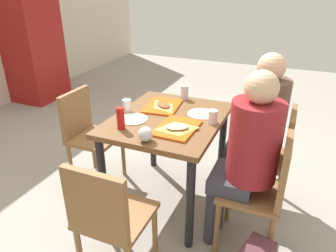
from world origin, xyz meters
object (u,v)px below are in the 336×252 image
object	(u,v)px
chair_left_end	(108,216)
condiment_bottle	(121,118)
chair_near_right	(273,152)
tray_red_near	(177,128)
tray_red_far	(163,106)
paper_plate_center	(133,119)
chair_far_side	(87,130)
chair_near_left	(265,187)
pizza_slice_b	(163,105)
plastic_cup_a	(127,106)
soda_can	(185,93)
drink_fridge	(32,37)
person_in_red	(247,150)
pizza_slice_a	(177,127)
plastic_cup_b	(213,117)
paper_plate_near_edge	(202,114)
foil_bundle	(146,134)
main_table	(168,130)
person_in_brown_jacket	(259,121)

from	to	relation	value
chair_left_end	condiment_bottle	size ratio (longest dim) A/B	5.36
chair_near_right	tray_red_near	size ratio (longest dim) A/B	2.38
tray_red_far	paper_plate_center	size ratio (longest dim) A/B	1.64
chair_far_side	chair_near_left	bearing A→B (deg)	-98.87
pizza_slice_b	chair_near_right	bearing A→B (deg)	-84.15
plastic_cup_a	condiment_bottle	xyz separation A→B (m)	(-0.29, -0.12, 0.03)
pizza_slice_b	plastic_cup_a	world-z (taller)	plastic_cup_a
chair_near_left	pizza_slice_b	bearing A→B (deg)	65.94
soda_can	drink_fridge	xyz separation A→B (m)	(1.13, 2.83, 0.12)
person_in_red	pizza_slice_b	xyz separation A→B (m)	(0.40, 0.75, 0.04)
pizza_slice_a	plastic_cup_b	size ratio (longest dim) A/B	2.80
paper_plate_center	paper_plate_near_edge	distance (m)	0.53
tray_red_far	foil_bundle	distance (m)	0.61
chair_left_end	drink_fridge	size ratio (longest dim) A/B	0.45
main_table	tray_red_near	xyz separation A→B (m)	(-0.17, -0.14, 0.12)
main_table	person_in_brown_jacket	xyz separation A→B (m)	(0.25, -0.65, 0.10)
soda_can	condiment_bottle	bearing A→B (deg)	164.70
chair_near_left	plastic_cup_a	bearing A→B (deg)	78.93
soda_can	tray_red_near	bearing A→B (deg)	-164.70
person_in_red	pizza_slice_a	bearing A→B (deg)	84.02
chair_far_side	chair_left_end	bearing A→B (deg)	-138.03
chair_near_left	plastic_cup_b	distance (m)	0.61
chair_near_left	tray_red_near	xyz separation A→B (m)	(0.07, 0.65, 0.27)
main_table	paper_plate_center	size ratio (longest dim) A/B	4.47
paper_plate_center	soda_can	world-z (taller)	soda_can
main_table	drink_fridge	world-z (taller)	drink_fridge
chair_near_left	soda_can	distance (m)	1.09
pizza_slice_a	pizza_slice_b	xyz separation A→B (m)	(0.35, 0.26, 0.00)
pizza_slice_b	condiment_bottle	bearing A→B (deg)	166.47
chair_near_right	foil_bundle	size ratio (longest dim) A/B	8.58
pizza_slice_a	soda_can	size ratio (longest dim) A/B	2.30
tray_red_far	chair_near_left	bearing A→B (deg)	-114.70
soda_can	drink_fridge	bearing A→B (deg)	68.21
tray_red_near	tray_red_far	distance (m)	0.43
chair_near_right	chair_far_side	size ratio (longest dim) A/B	1.00
tray_red_near	soda_can	xyz separation A→B (m)	(0.59, 0.16, 0.05)
main_table	plastic_cup_a	distance (m)	0.38
condiment_bottle	tray_red_near	bearing A→B (deg)	-67.90
pizza_slice_a	plastic_cup_a	size ratio (longest dim) A/B	2.80
plastic_cup_b	condiment_bottle	size ratio (longest dim) A/B	0.62
chair_near_right	soda_can	bearing A→B (deg)	77.97
person_in_brown_jacket	plastic_cup_a	size ratio (longest dim) A/B	12.68
plastic_cup_a	drink_fridge	distance (m)	2.96
person_in_red	foil_bundle	size ratio (longest dim) A/B	12.68
person_in_red	tray_red_far	xyz separation A→B (m)	(0.42, 0.77, 0.03)
person_in_red	plastic_cup_a	distance (m)	1.02
main_table	plastic_cup_a	bearing A→B (deg)	94.10
person_in_brown_jacket	plastic_cup_a	xyz separation A→B (m)	(-0.27, 0.99, 0.07)
chair_near_left	foil_bundle	distance (m)	0.85
drink_fridge	paper_plate_center	bearing A→B (deg)	-122.84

